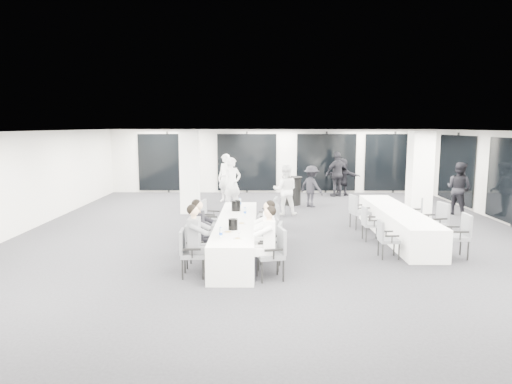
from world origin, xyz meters
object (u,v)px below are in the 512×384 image
Objects in this scene: chair_side_left_mid at (369,221)px; standing_guest_b at (285,187)px; chair_main_right_second at (273,243)px; standing_guest_f at (342,174)px; chair_main_left_far at (208,216)px; cocktail_table at (292,191)px; chair_main_left_near at (189,250)px; standing_guest_g at (225,175)px; standing_guest_d at (337,171)px; standing_guest_a at (232,180)px; ice_bucket_near at (233,224)px; banquet_table_main at (237,235)px; chair_side_right_far at (414,210)px; chair_side_left_near at (386,237)px; ice_bucket_far at (236,206)px; chair_main_right_near at (274,250)px; chair_main_right_far at (270,213)px; standing_guest_h at (459,185)px; chair_main_right_mid at (272,235)px; chair_main_right_fourth at (271,222)px; banquet_table_side at (396,223)px; chair_side_right_near at (460,233)px; standing_guest_c at (312,184)px; chair_main_left_fourth at (205,222)px; chair_main_left_mid at (199,231)px; chair_main_left_second at (194,243)px; chair_side_left_far at (357,209)px.

standing_guest_b reaches higher than chair_side_left_mid.
standing_guest_f is at bearing -10.92° from chair_main_right_second.
chair_main_left_far is 1.00× the size of chair_main_right_second.
chair_side_left_mid is (1.61, -5.41, -0.03)m from cocktail_table.
standing_guest_g is (0.04, 8.96, 0.52)m from chair_main_left_near.
standing_guest_d is (4.63, 6.97, 0.51)m from chair_main_left_far.
ice_bucket_near is at bearing -121.90° from standing_guest_a.
banquet_table_main is 5.62m from chair_side_right_far.
cocktail_table reaches higher than chair_main_left_near.
chair_side_left_near is at bearing 104.79° from chair_main_left_near.
standing_guest_a is at bearing -147.97° from chair_side_left_near.
standing_guest_f reaches higher than chair_side_left_near.
chair_main_left_far is at bearing -98.23° from chair_side_left_mid.
ice_bucket_far is (0.72, -5.94, -0.17)m from standing_guest_g.
chair_main_right_near reaches higher than ice_bucket_near.
standing_guest_h reaches higher than chair_main_right_far.
chair_main_right_near is at bearing 177.65° from chair_main_right_mid.
chair_main_right_fourth is at bearing 84.98° from standing_guest_b.
standing_guest_d is 1.07× the size of standing_guest_h.
chair_main_right_near reaches higher than banquet_table_side.
chair_side_right_near is at bearing -15.86° from standing_guest_g.
standing_guest_b is (-1.98, 5.03, 0.46)m from chair_side_left_near.
chair_side_right_far is at bearing 109.74° from chair_main_left_far.
standing_guest_d is 1.18× the size of standing_guest_f.
standing_guest_c reaches higher than ice_bucket_near.
standing_guest_a is (-0.42, 5.33, 0.68)m from banquet_table_main.
chair_side_left_near is at bearing 93.53° from chair_side_right_near.
standing_guest_b is (0.56, 2.77, 0.37)m from chair_main_right_far.
chair_side_left_near is (2.53, -1.11, -0.09)m from chair_main_right_fourth.
chair_main_right_far is at bearing 130.91° from chair_main_left_fourth.
standing_guest_b is at bearing 101.38° from standing_guest_c.
cocktail_table is 5.59m from chair_main_left_far.
chair_main_left_near is 6.02m from chair_side_right_near.
chair_main_left_mid reaches higher than chair_main_left_far.
chair_main_left_second is 4.77m from chair_side_left_mid.
chair_side_left_near reaches higher than banquet_table_side.
chair_side_right_far is 6.18m from ice_bucket_near.
chair_main_left_near is 0.64m from chair_main_left_second.
chair_main_left_far is 5.55m from standing_guest_c.
standing_guest_f reaches higher than banquet_table_side.
standing_guest_c is (1.60, 5.41, 0.28)m from chair_main_right_fourth.
ice_bucket_near is at bearing 133.64° from chair_main_left_near.
chair_main_right_mid is at bearing -41.10° from standing_guest_g.
standing_guest_d is (2.95, 7.90, 0.49)m from chair_main_right_fourth.
standing_guest_d is at bearing 53.34° from standing_guest_g.
standing_guest_b reaches higher than chair_side_right_near.
chair_side_left_far is at bearing 136.69° from standing_guest_b.
chair_main_right_near reaches higher than chair_main_left_mid.
cocktail_table is 1.06× the size of chair_side_right_near.
chair_side_left_near is at bearing 7.82° from ice_bucket_near.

